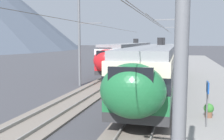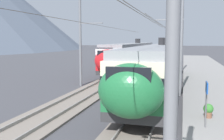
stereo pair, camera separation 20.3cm
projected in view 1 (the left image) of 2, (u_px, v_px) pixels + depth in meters
The scene contains 11 objects.
ground_plane at pixel (160, 139), 11.30m from camera, with size 400.00×400.00×0.00m, color #424247.
track_near at pixel (136, 135), 11.56m from camera, with size 120.00×3.00×0.28m.
track_far at pixel (32, 125), 12.90m from camera, with size 120.00×3.00×0.28m.
train_near_platform at pixel (157, 65), 21.35m from camera, with size 24.51×2.97×4.27m.
train_far_track at pixel (131, 54), 38.06m from camera, with size 27.59×2.93×4.27m.
catenary_mast_west at pixel (172, 71), 4.34m from camera, with size 41.03×2.11×7.16m.
catenary_mast_mid at pixel (179, 40), 19.63m from camera, with size 41.03×2.11×8.34m.
catenary_mast_east at pixel (179, 41), 32.84m from camera, with size 41.03×2.11×8.16m.
catenary_mast_far_side at pixel (81, 40), 23.88m from camera, with size 41.03×2.35×8.46m.
platform_sign at pixel (207, 94), 11.72m from camera, with size 0.70×0.08×2.11m.
potted_plant_platform_edge at pixel (209, 109), 13.35m from camera, with size 0.51×0.51×0.73m.
Camera 1 is at (-11.05, -0.74, 4.30)m, focal length 41.24 mm.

